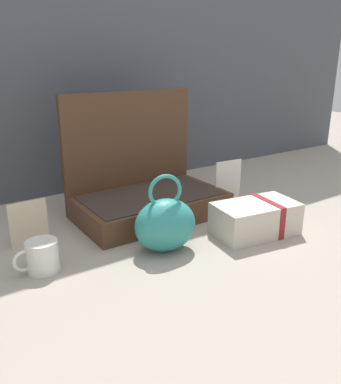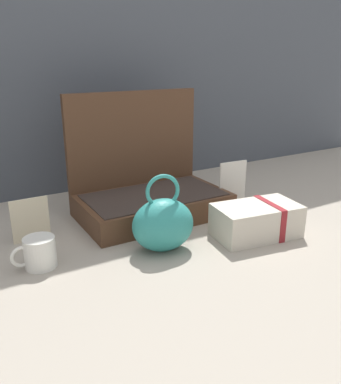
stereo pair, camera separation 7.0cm
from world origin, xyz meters
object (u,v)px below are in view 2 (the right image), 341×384
(teal_pouch_handbag, at_px, (163,224))
(info_card_left, at_px, (232,184))
(cream_toiletry_bag, at_px, (257,220))
(poster_card_right, at_px, (30,220))
(open_suitcase, at_px, (148,188))
(coffee_mug, at_px, (39,253))

(teal_pouch_handbag, bearing_deg, info_card_left, 24.50)
(cream_toiletry_bag, xyz_separation_m, poster_card_right, (-0.61, 0.32, 0.02))
(info_card_left, distance_m, poster_card_right, 0.71)
(open_suitcase, xyz_separation_m, cream_toiletry_bag, (0.20, -0.34, -0.04))
(open_suitcase, distance_m, info_card_left, 0.31)
(poster_card_right, bearing_deg, open_suitcase, 2.55)
(cream_toiletry_bag, relative_size, coffee_mug, 2.36)
(teal_pouch_handbag, bearing_deg, cream_toiletry_bag, -11.60)
(coffee_mug, bearing_deg, cream_toiletry_bag, -12.42)
(teal_pouch_handbag, height_order, coffee_mug, teal_pouch_handbag)
(open_suitcase, bearing_deg, coffee_mug, -154.48)
(teal_pouch_handbag, distance_m, info_card_left, 0.43)
(open_suitcase, height_order, teal_pouch_handbag, open_suitcase)
(cream_toiletry_bag, distance_m, info_card_left, 0.26)
(teal_pouch_handbag, xyz_separation_m, poster_card_right, (-0.31, 0.26, -0.01))
(cream_toiletry_bag, bearing_deg, poster_card_right, 152.53)
(teal_pouch_handbag, distance_m, coffee_mug, 0.34)
(coffee_mug, distance_m, info_card_left, 0.73)
(open_suitcase, relative_size, cream_toiletry_bag, 1.81)
(open_suitcase, bearing_deg, teal_pouch_handbag, -108.95)
(cream_toiletry_bag, height_order, poster_card_right, poster_card_right)
(teal_pouch_handbag, bearing_deg, open_suitcase, 71.05)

